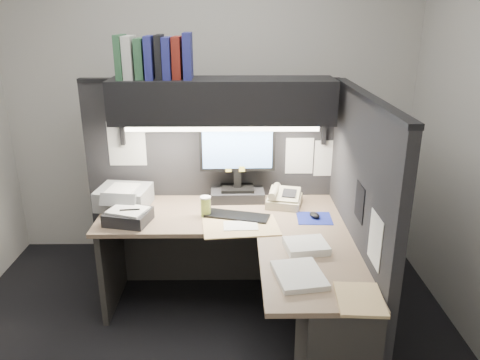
# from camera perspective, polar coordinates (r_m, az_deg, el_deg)

# --- Properties ---
(floor) EXTENTS (3.50, 3.50, 0.00)m
(floor) POSITION_cam_1_polar(r_m,az_deg,el_deg) (3.25, -4.48, -19.95)
(floor) COLOR black
(floor) RESTS_ON ground
(wall_back) EXTENTS (3.50, 0.04, 2.70)m
(wall_back) POSITION_cam_1_polar(r_m,az_deg,el_deg) (4.07, -3.65, 9.42)
(wall_back) COLOR beige
(wall_back) RESTS_ON floor
(wall_front) EXTENTS (3.50, 0.04, 2.70)m
(wall_front) POSITION_cam_1_polar(r_m,az_deg,el_deg) (1.25, -10.64, -15.95)
(wall_front) COLOR beige
(wall_front) RESTS_ON floor
(partition_back) EXTENTS (1.90, 0.06, 1.60)m
(partition_back) POSITION_cam_1_polar(r_m,az_deg,el_deg) (3.66, -3.43, -0.68)
(partition_back) COLOR black
(partition_back) RESTS_ON floor
(partition_right) EXTENTS (0.06, 1.50, 1.60)m
(partition_right) POSITION_cam_1_polar(r_m,az_deg,el_deg) (3.06, 14.02, -5.48)
(partition_right) COLOR black
(partition_right) RESTS_ON floor
(desk) EXTENTS (1.70, 1.53, 0.73)m
(desk) POSITION_cam_1_polar(r_m,az_deg,el_deg) (2.99, 3.68, -13.38)
(desk) COLOR #90795B
(desk) RESTS_ON floor
(overhead_shelf) EXTENTS (1.55, 0.34, 0.30)m
(overhead_shelf) POSITION_cam_1_polar(r_m,az_deg,el_deg) (3.30, -2.15, 9.69)
(overhead_shelf) COLOR black
(overhead_shelf) RESTS_ON partition_back
(task_light_tube) EXTENTS (1.32, 0.04, 0.04)m
(task_light_tube) POSITION_cam_1_polar(r_m,az_deg,el_deg) (3.20, -2.17, 6.25)
(task_light_tube) COLOR white
(task_light_tube) RESTS_ON overhead_shelf
(monitor) EXTENTS (0.56, 0.25, 0.60)m
(monitor) POSITION_cam_1_polar(r_m,az_deg,el_deg) (3.50, -0.32, 1.27)
(monitor) COLOR black
(monitor) RESTS_ON desk
(keyboard) EXTENTS (0.47, 0.26, 0.02)m
(keyboard) POSITION_cam_1_polar(r_m,az_deg,el_deg) (3.26, -0.37, -4.44)
(keyboard) COLOR black
(keyboard) RESTS_ON desk
(mousepad) EXTENTS (0.24, 0.22, 0.00)m
(mousepad) POSITION_cam_1_polar(r_m,az_deg,el_deg) (3.29, 9.04, -4.63)
(mousepad) COLOR navy
(mousepad) RESTS_ON desk
(mouse) EXTENTS (0.09, 0.11, 0.03)m
(mouse) POSITION_cam_1_polar(r_m,az_deg,el_deg) (3.29, 9.08, -4.24)
(mouse) COLOR black
(mouse) RESTS_ON mousepad
(telephone) EXTENTS (0.30, 0.30, 0.10)m
(telephone) POSITION_cam_1_polar(r_m,az_deg,el_deg) (3.47, 5.41, -2.29)
(telephone) COLOR #B6AD8C
(telephone) RESTS_ON desk
(coffee_cup) EXTENTS (0.09, 0.09, 0.13)m
(coffee_cup) POSITION_cam_1_polar(r_m,az_deg,el_deg) (3.27, -4.21, -3.30)
(coffee_cup) COLOR #C4D354
(coffee_cup) RESTS_ON desk
(printer) EXTENTS (0.40, 0.35, 0.14)m
(printer) POSITION_cam_1_polar(r_m,az_deg,el_deg) (3.53, -13.96, -2.02)
(printer) COLOR #929698
(printer) RESTS_ON desk
(notebook_stack) EXTENTS (0.33, 0.29, 0.08)m
(notebook_stack) POSITION_cam_1_polar(r_m,az_deg,el_deg) (3.26, -13.47, -4.38)
(notebook_stack) COLOR black
(notebook_stack) RESTS_ON desk
(open_folder) EXTENTS (0.53, 0.38, 0.01)m
(open_folder) POSITION_cam_1_polar(r_m,az_deg,el_deg) (3.12, 0.08, -5.70)
(open_folder) COLOR tan
(open_folder) RESTS_ON desk
(paper_stack_a) EXTENTS (0.27, 0.24, 0.05)m
(paper_stack_a) POSITION_cam_1_polar(r_m,az_deg,el_deg) (2.86, 8.06, -7.98)
(paper_stack_a) COLOR white
(paper_stack_a) RESTS_ON desk
(paper_stack_b) EXTENTS (0.29, 0.35, 0.03)m
(paper_stack_b) POSITION_cam_1_polar(r_m,az_deg,el_deg) (2.58, 7.22, -11.43)
(paper_stack_b) COLOR white
(paper_stack_b) RESTS_ON desk
(manila_stack) EXTENTS (0.25, 0.30, 0.02)m
(manila_stack) POSITION_cam_1_polar(r_m,az_deg,el_deg) (2.46, 14.40, -13.90)
(manila_stack) COLOR tan
(manila_stack) RESTS_ON desk
(binder_row) EXTENTS (0.50, 0.26, 0.30)m
(binder_row) POSITION_cam_1_polar(r_m,az_deg,el_deg) (3.31, -10.28, 14.50)
(binder_row) COLOR #2A5436
(binder_row) RESTS_ON overhead_shelf
(pinned_papers) EXTENTS (1.76, 1.31, 0.51)m
(pinned_papers) POSITION_cam_1_polar(r_m,az_deg,el_deg) (3.23, 3.13, 1.29)
(pinned_papers) COLOR white
(pinned_papers) RESTS_ON partition_back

